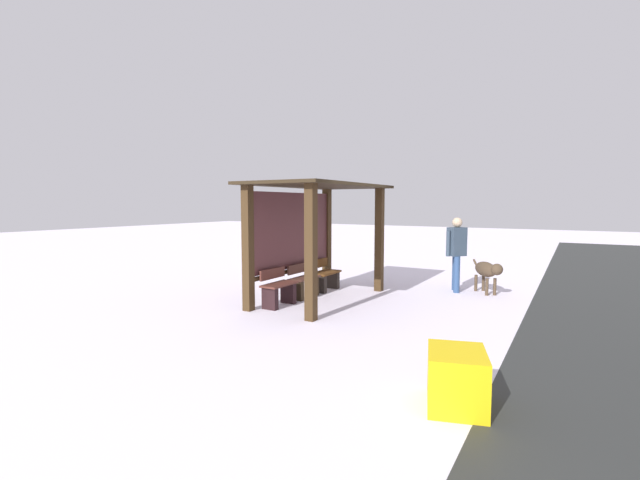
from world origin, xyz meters
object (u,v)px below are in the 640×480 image
Objects in this scene: bus_shelter at (310,218)px; bench_left_inside at (279,290)px; person_walking at (457,249)px; bench_right_inside at (325,277)px; grit_bin at (457,379)px; bench_center_inside at (304,283)px; dog at (487,270)px.

bench_left_inside is (-0.92, 0.17, -1.42)m from bus_shelter.
bus_shelter reaches higher than person_walking.
bench_right_inside reaches higher than grit_bin.
bus_shelter reaches higher than bench_center_inside.
bus_shelter is 1.44m from bench_center_inside.
bench_center_inside is (0.00, 0.17, -1.43)m from bus_shelter.
dog is at bearing -83.47° from person_walking.
person_walking is at bearing -48.55° from bench_center_inside.
dog is (1.53, -3.35, 0.23)m from bench_right_inside.
bench_center_inside is 5.37m from grit_bin.
bus_shelter is at bearing 48.18° from grit_bin.
grit_bin is (-5.94, -0.73, -0.25)m from dog.
bench_center_inside is at bearing 131.45° from person_walking.
dog is (3.36, -3.35, 0.22)m from bench_left_inside.
bench_left_inside reaches higher than bench_right_inside.
bus_shelter is 4.27× the size of bench_center_inside.
dog is (0.08, -0.67, -0.46)m from person_walking.
bench_center_inside is (0.92, 0.00, -0.01)m from bench_left_inside.
bench_left_inside is 4.29m from person_walking.
person_walking reaches higher than dog.
dog is at bearing -65.52° from bench_right_inside.
bench_left_inside is at bearing -179.99° from bench_right_inside.
bus_shelter is 3.57× the size of dog.
dog is (2.44, -3.18, -1.20)m from bus_shelter.
person_walking is at bearing -46.71° from bus_shelter.
grit_bin is (-3.50, -4.08, -0.02)m from bench_center_inside.
bench_right_inside is 0.48× the size of person_walking.
bus_shelter reaches higher than bench_right_inside.
bench_left_inside is 0.92m from bench_center_inside.
bench_left_inside is 4.83m from grit_bin.
bench_right_inside is at bearing 42.71° from grit_bin.
bench_right_inside is at bearing 118.40° from person_walking.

